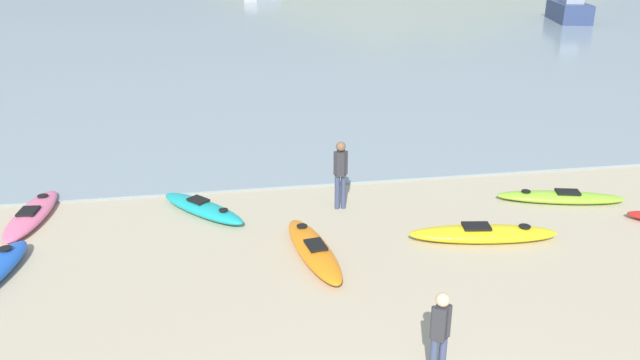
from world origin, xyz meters
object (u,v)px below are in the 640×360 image
Objects in this scene: person_near_foreground at (440,332)px; kayak_on_sand_5 at (483,234)px; kayak_on_sand_3 at (561,197)px; kayak_on_sand_0 at (202,208)px; kayak_on_sand_1 at (32,215)px; moored_boat_2 at (569,10)px; kayak_on_sand_4 at (314,250)px; person_near_waterline at (341,171)px.

kayak_on_sand_5 is at bearing 58.80° from person_near_foreground.
kayak_on_sand_3 is 2.09× the size of person_near_foreground.
kayak_on_sand_5 is 5.01m from person_near_foreground.
kayak_on_sand_3 is at bearing -4.98° from kayak_on_sand_0.
kayak_on_sand_1 is (-3.92, 0.34, -0.02)m from kayak_on_sand_0.
kayak_on_sand_3 is (12.68, -1.11, -0.01)m from kayak_on_sand_1.
kayak_on_sand_4 is at bearing -126.67° from moored_boat_2.
kayak_on_sand_0 is 3.40m from kayak_on_sand_4.
kayak_on_sand_1 is at bearing 175.01° from kayak_on_sand_3.
kayak_on_sand_4 is at bearing -164.72° from kayak_on_sand_3.
moored_boat_2 reaches higher than person_near_foreground.
kayak_on_sand_0 is 0.77× the size of kayak_on_sand_3.
person_near_foreground is at bearing -121.20° from kayak_on_sand_5.
moored_boat_2 is at bearing 57.61° from person_near_foreground.
kayak_on_sand_4 is 3.74m from kayak_on_sand_5.
person_near_waterline is 0.27× the size of moored_boat_2.
kayak_on_sand_5 is at bearing -15.63° from kayak_on_sand_1.
person_near_waterline is at bearing 174.24° from kayak_on_sand_3.
kayak_on_sand_4 is (-6.51, -1.78, 0.04)m from kayak_on_sand_3.
moored_boat_2 reaches higher than kayak_on_sand_5.
person_near_waterline is at bearing 66.10° from kayak_on_sand_4.
kayak_on_sand_4 is 2.67m from person_near_waterline.
kayak_on_sand_4 is at bearing -178.29° from kayak_on_sand_5.
person_near_foreground reaches higher than kayak_on_sand_4.
kayak_on_sand_0 is 42.40m from moored_boat_2.
moored_boat_2 is at bearing 57.46° from kayak_on_sand_5.
kayak_on_sand_0 is at bearing 117.20° from person_near_foreground.
kayak_on_sand_3 is (8.76, -0.76, -0.03)m from kayak_on_sand_0.
person_near_waterline is (-0.14, 6.46, 0.10)m from person_near_foreground.
kayak_on_sand_5 is 40.74m from moored_boat_2.
person_near_waterline is at bearing -127.46° from moored_boat_2.
kayak_on_sand_4 is (6.17, -2.88, 0.03)m from kayak_on_sand_1.
kayak_on_sand_1 is 0.89× the size of kayak_on_sand_5.
kayak_on_sand_5 is at bearing 1.71° from kayak_on_sand_4.
moored_boat_2 is (24.61, 32.12, -0.08)m from person_near_waterline.
moored_boat_2 is at bearing 53.33° from kayak_on_sand_4.
kayak_on_sand_5 is 0.53× the size of moored_boat_2.
kayak_on_sand_5 is (9.91, -2.77, 0.03)m from kayak_on_sand_1.
kayak_on_sand_4 is (2.26, -2.54, 0.01)m from kayak_on_sand_0.
kayak_on_sand_5 is (6.00, -2.43, 0.01)m from kayak_on_sand_0.
kayak_on_sand_0 is 3.93m from kayak_on_sand_1.
kayak_on_sand_0 is 1.43× the size of person_near_waterline.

